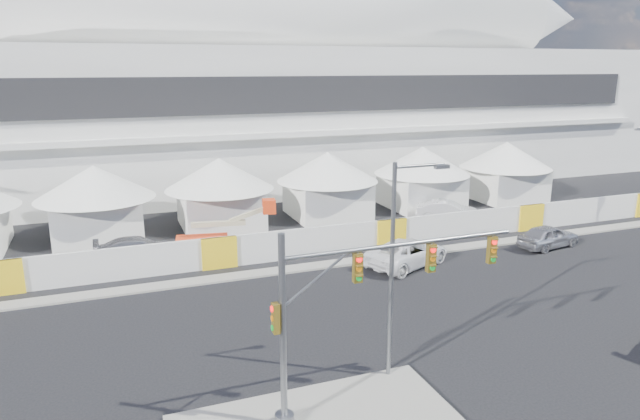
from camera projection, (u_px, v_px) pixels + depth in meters
name	position (u px, v px, depth m)	size (l,w,h in m)	color
ground	(423.00, 358.00, 24.67)	(160.00, 160.00, 0.00)	black
far_curb	(568.00, 233.00, 42.86)	(80.00, 1.20, 0.12)	gray
stadium	(301.00, 92.00, 62.94)	(80.00, 24.80, 21.98)	silver
tent_row	(275.00, 183.00, 45.80)	(53.40, 8.40, 5.40)	white
hoarding_fence	(391.00, 233.00, 39.62)	(70.00, 0.25, 2.00)	silver
scaffold_tower	(595.00, 117.00, 71.65)	(4.40, 4.40, 12.00)	#595B60
sedan_silver	(548.00, 236.00, 39.53)	(4.75, 1.91, 1.62)	#ADADB2
pickup_curb	(407.00, 253.00, 35.99)	(6.05, 2.79, 1.68)	white
lot_car_a	(447.00, 211.00, 46.37)	(5.00, 1.74, 1.65)	silver
lot_car_b	(585.00, 205.00, 48.54)	(4.28, 1.72, 1.46)	black
lot_car_c	(138.00, 249.00, 36.88)	(5.37, 2.18, 1.56)	#A2A1A6
traffic_mast	(339.00, 313.00, 19.64)	(9.27, 0.68, 6.96)	slate
streetlight_median	(397.00, 257.00, 22.03)	(2.41, 0.24, 8.69)	gray
boom_lift	(212.00, 238.00, 38.83)	(6.93, 2.10, 3.45)	#F64117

